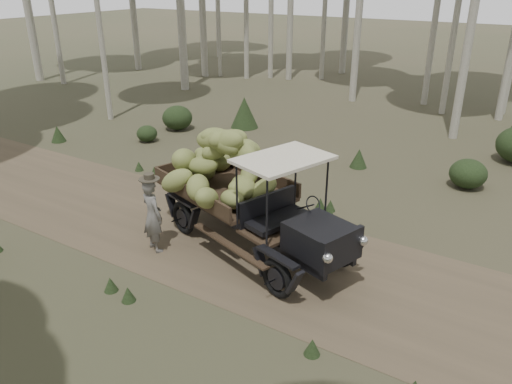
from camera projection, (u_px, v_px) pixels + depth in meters
ground at (219, 241)px, 11.34m from camera, size 120.00×120.00×0.00m
dirt_track at (219, 241)px, 11.34m from camera, size 70.00×4.00×0.01m
banana_truck at (237, 178)px, 10.80m from camera, size 5.38×3.23×2.66m
farmer at (153, 215)px, 10.65m from camera, size 0.69×0.56×1.79m
undergrowth at (192, 197)px, 12.27m from camera, size 24.02×22.62×1.39m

